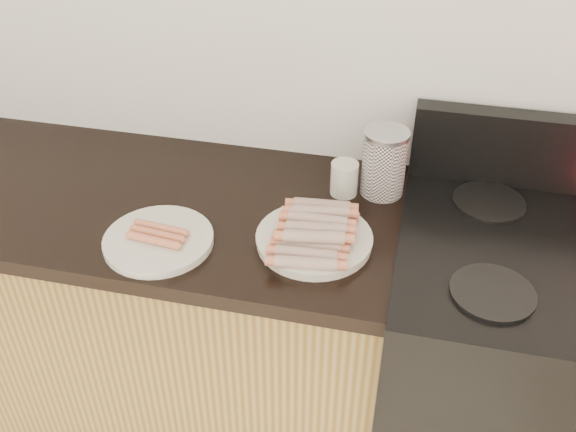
% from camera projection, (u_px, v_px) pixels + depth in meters
% --- Properties ---
extents(wall_back, '(4.00, 0.04, 2.60)m').
position_uv_depth(wall_back, '(267.00, 12.00, 1.62)').
color(wall_back, silver).
rests_on(wall_back, ground).
extents(cabinet_base, '(2.20, 0.59, 0.86)m').
position_uv_depth(cabinet_base, '(33.00, 302.00, 2.02)').
color(cabinet_base, olive).
rests_on(cabinet_base, floor).
extents(stove, '(0.76, 0.65, 0.91)m').
position_uv_depth(stove, '(523.00, 385.00, 1.73)').
color(stove, black).
rests_on(stove, floor).
extents(stove_panel, '(0.76, 0.06, 0.20)m').
position_uv_depth(stove_panel, '(564.00, 155.00, 1.62)').
color(stove_panel, black).
rests_on(stove_panel, stove).
extents(burner_near_left, '(0.18, 0.18, 0.01)m').
position_uv_depth(burner_near_left, '(493.00, 293.00, 1.35)').
color(burner_near_left, black).
rests_on(burner_near_left, stove).
extents(burner_far_left, '(0.18, 0.18, 0.01)m').
position_uv_depth(burner_far_left, '(489.00, 202.00, 1.62)').
color(burner_far_left, black).
rests_on(burner_far_left, stove).
extents(main_plate, '(0.27, 0.27, 0.02)m').
position_uv_depth(main_plate, '(314.00, 240.00, 1.50)').
color(main_plate, white).
rests_on(main_plate, counter_slab).
extents(side_plate, '(0.29, 0.29, 0.02)m').
position_uv_depth(side_plate, '(159.00, 240.00, 1.50)').
color(side_plate, white).
rests_on(side_plate, counter_slab).
extents(hotdog_pile, '(0.14, 0.26, 0.05)m').
position_uv_depth(hotdog_pile, '(314.00, 230.00, 1.48)').
color(hotdog_pile, maroon).
rests_on(hotdog_pile, main_plate).
extents(plain_sausages, '(0.13, 0.08, 0.02)m').
position_uv_depth(plain_sausages, '(158.00, 234.00, 1.49)').
color(plain_sausages, '#B26929').
rests_on(plain_sausages, side_plate).
extents(canister, '(0.12, 0.12, 0.18)m').
position_uv_depth(canister, '(384.00, 163.00, 1.63)').
color(canister, white).
rests_on(canister, counter_slab).
extents(mug, '(0.09, 0.09, 0.09)m').
position_uv_depth(mug, '(344.00, 179.00, 1.65)').
color(mug, white).
rests_on(mug, counter_slab).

